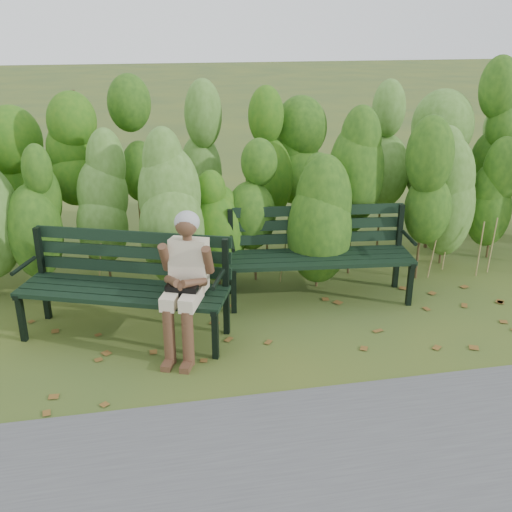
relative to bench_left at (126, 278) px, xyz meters
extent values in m
plane|color=#334B21|center=(1.29, -0.40, -0.60)|extent=(80.00, 80.00, 0.00)
cube|color=#474749|center=(1.29, -2.60, -0.59)|extent=(60.00, 2.50, 0.01)
cylinder|color=#47381E|center=(-0.85, 0.90, -0.20)|extent=(0.03, 0.03, 0.80)
ellipsoid|color=#265B14|center=(-0.85, 0.90, 0.44)|extent=(0.64, 0.64, 1.44)
cylinder|color=#47381E|center=(-0.24, 0.90, -0.20)|extent=(0.03, 0.03, 0.80)
ellipsoid|color=#265B14|center=(-0.24, 0.90, 0.44)|extent=(0.64, 0.64, 1.44)
cylinder|color=#47381E|center=(0.37, 0.90, -0.20)|extent=(0.03, 0.03, 0.80)
ellipsoid|color=#265B14|center=(0.37, 0.90, 0.44)|extent=(0.64, 0.64, 1.44)
cylinder|color=#47381E|center=(0.98, 0.90, -0.20)|extent=(0.03, 0.03, 0.80)
ellipsoid|color=#265B14|center=(0.98, 0.90, 0.44)|extent=(0.64, 0.64, 1.44)
cylinder|color=#47381E|center=(1.60, 0.90, -0.20)|extent=(0.03, 0.03, 0.80)
ellipsoid|color=#265B14|center=(1.60, 0.90, 0.44)|extent=(0.64, 0.64, 1.44)
cylinder|color=#47381E|center=(2.21, 0.90, -0.20)|extent=(0.03, 0.03, 0.80)
ellipsoid|color=#265B14|center=(2.21, 0.90, 0.44)|extent=(0.64, 0.64, 1.44)
cylinder|color=#47381E|center=(2.82, 0.90, -0.20)|extent=(0.03, 0.03, 0.80)
ellipsoid|color=#265B14|center=(2.82, 0.90, 0.44)|extent=(0.64, 0.64, 1.44)
cylinder|color=#47381E|center=(3.43, 0.90, -0.20)|extent=(0.03, 0.03, 0.80)
ellipsoid|color=#265B14|center=(3.43, 0.90, 0.44)|extent=(0.64, 0.64, 1.44)
cylinder|color=#47381E|center=(4.04, 0.90, -0.20)|extent=(0.03, 0.03, 0.80)
ellipsoid|color=#265B14|center=(4.04, 0.90, 0.44)|extent=(0.64, 0.64, 1.44)
cylinder|color=#47381E|center=(4.66, 0.90, -0.20)|extent=(0.03, 0.03, 0.80)
ellipsoid|color=#265B14|center=(4.66, 0.90, 0.44)|extent=(0.64, 0.64, 1.44)
cylinder|color=#47381E|center=(-1.40, 1.90, -0.05)|extent=(0.04, 0.04, 1.10)
ellipsoid|color=#204614|center=(-1.40, 1.90, 0.83)|extent=(0.70, 0.70, 1.98)
cylinder|color=#47381E|center=(-0.63, 1.90, -0.05)|extent=(0.04, 0.04, 1.10)
ellipsoid|color=#204614|center=(-0.63, 1.90, 0.83)|extent=(0.70, 0.70, 1.98)
cylinder|color=#47381E|center=(0.14, 1.90, -0.05)|extent=(0.04, 0.04, 1.10)
ellipsoid|color=#204614|center=(0.14, 1.90, 0.83)|extent=(0.70, 0.70, 1.98)
cylinder|color=#47381E|center=(0.91, 1.90, -0.05)|extent=(0.04, 0.04, 1.10)
ellipsoid|color=#204614|center=(0.91, 1.90, 0.83)|extent=(0.70, 0.70, 1.98)
cylinder|color=#47381E|center=(1.67, 1.90, -0.05)|extent=(0.04, 0.04, 1.10)
ellipsoid|color=#204614|center=(1.67, 1.90, 0.83)|extent=(0.70, 0.70, 1.98)
cylinder|color=#47381E|center=(2.44, 1.90, -0.05)|extent=(0.04, 0.04, 1.10)
ellipsoid|color=#204614|center=(2.44, 1.90, 0.83)|extent=(0.70, 0.70, 1.98)
cylinder|color=#47381E|center=(3.21, 1.90, -0.05)|extent=(0.04, 0.04, 1.10)
ellipsoid|color=#204614|center=(3.21, 1.90, 0.83)|extent=(0.70, 0.70, 1.98)
cylinder|color=#47381E|center=(3.98, 1.90, -0.05)|extent=(0.04, 0.04, 1.10)
ellipsoid|color=#204614|center=(3.98, 1.90, 0.83)|extent=(0.70, 0.70, 1.98)
cylinder|color=#47381E|center=(4.75, 1.90, -0.05)|extent=(0.04, 0.04, 1.10)
ellipsoid|color=#204614|center=(4.75, 1.90, 0.83)|extent=(0.70, 0.70, 1.98)
cube|color=brown|center=(0.46, 0.36, -0.60)|extent=(0.09, 0.11, 0.01)
cube|color=brown|center=(0.09, 0.05, -0.60)|extent=(0.10, 0.09, 0.01)
cube|color=brown|center=(3.44, -1.05, -0.60)|extent=(0.11, 0.10, 0.01)
cube|color=brown|center=(1.61, 0.13, -0.60)|extent=(0.11, 0.09, 0.01)
cube|color=brown|center=(3.95, 0.55, -0.60)|extent=(0.11, 0.11, 0.01)
cube|color=brown|center=(3.87, -0.09, -0.60)|extent=(0.09, 0.10, 0.01)
cube|color=brown|center=(0.13, -1.54, -0.60)|extent=(0.07, 0.09, 0.01)
cube|color=brown|center=(3.49, 0.45, -0.60)|extent=(0.11, 0.11, 0.01)
cube|color=brown|center=(4.04, -0.19, -0.60)|extent=(0.11, 0.11, 0.01)
cube|color=brown|center=(-0.56, 0.00, -0.60)|extent=(0.11, 0.11, 0.01)
cube|color=brown|center=(2.69, -0.71, -0.60)|extent=(0.11, 0.10, 0.01)
cube|color=brown|center=(1.32, -1.59, -0.60)|extent=(0.11, 0.11, 0.01)
cube|color=brown|center=(1.00, -0.19, -0.60)|extent=(0.11, 0.10, 0.01)
cube|color=brown|center=(-0.48, -1.28, -0.60)|extent=(0.11, 0.11, 0.01)
cube|color=brown|center=(-0.73, -0.54, -0.60)|extent=(0.10, 0.09, 0.01)
cube|color=brown|center=(0.61, 0.46, -0.60)|extent=(0.10, 0.11, 0.01)
cube|color=brown|center=(0.65, -1.08, -0.60)|extent=(0.09, 0.11, 0.01)
cube|color=brown|center=(0.88, -0.29, -0.60)|extent=(0.09, 0.07, 0.01)
cube|color=brown|center=(-0.30, -1.03, -0.60)|extent=(0.07, 0.09, 0.01)
cube|color=brown|center=(0.75, -0.35, -0.60)|extent=(0.11, 0.11, 0.01)
cube|color=brown|center=(1.42, -0.62, -0.60)|extent=(0.11, 0.11, 0.01)
cube|color=brown|center=(-0.04, 0.31, -0.60)|extent=(0.11, 0.10, 0.01)
cube|color=brown|center=(3.48, 0.53, -0.60)|extent=(0.10, 0.08, 0.01)
cube|color=brown|center=(2.93, -0.43, -0.60)|extent=(0.10, 0.08, 0.01)
cube|color=brown|center=(1.90, 0.43, -0.60)|extent=(0.11, 0.11, 0.01)
cube|color=brown|center=(2.28, -1.30, -0.60)|extent=(0.11, 0.10, 0.01)
cube|color=brown|center=(1.36, -1.41, -0.60)|extent=(0.11, 0.10, 0.01)
cube|color=black|center=(-0.12, -0.31, -0.09)|extent=(1.95, 0.84, 0.05)
cube|color=black|center=(-0.07, -0.18, -0.09)|extent=(1.95, 0.84, 0.05)
cube|color=black|center=(-0.02, -0.05, -0.09)|extent=(1.95, 0.84, 0.05)
cube|color=black|center=(0.03, 0.08, -0.09)|extent=(1.95, 0.84, 0.05)
cube|color=black|center=(0.07, 0.18, 0.03)|extent=(1.92, 0.78, 0.12)
cube|color=black|center=(0.07, 0.20, 0.19)|extent=(1.92, 0.78, 0.12)
cube|color=black|center=(0.08, 0.21, 0.35)|extent=(1.92, 0.78, 0.12)
cube|color=black|center=(-1.03, 0.02, -0.34)|extent=(0.07, 0.07, 0.51)
cube|color=black|center=(-0.86, 0.47, -0.09)|extent=(0.07, 0.07, 1.02)
cube|color=black|center=(-0.95, 0.23, -0.11)|extent=(0.25, 0.55, 0.05)
cylinder|color=black|center=(-0.97, 0.18, 0.14)|extent=(0.19, 0.41, 0.04)
cube|color=black|center=(0.78, -0.67, -0.34)|extent=(0.07, 0.07, 0.51)
cube|color=black|center=(0.96, -0.22, -0.09)|extent=(0.07, 0.07, 1.02)
cube|color=black|center=(0.86, -0.46, -0.11)|extent=(0.25, 0.55, 0.05)
cylinder|color=black|center=(0.84, -0.51, 0.14)|extent=(0.19, 0.41, 0.04)
cube|color=black|center=(2.07, 0.14, -0.09)|extent=(2.04, 0.32, 0.05)
cube|color=black|center=(2.08, 0.28, -0.09)|extent=(2.04, 0.32, 0.05)
cube|color=black|center=(2.10, 0.42, -0.09)|extent=(2.04, 0.32, 0.05)
cube|color=black|center=(2.11, 0.56, -0.09)|extent=(2.04, 0.32, 0.05)
cube|color=black|center=(2.12, 0.67, 0.03)|extent=(2.03, 0.26, 0.12)
cube|color=black|center=(2.12, 0.68, 0.19)|extent=(2.03, 0.26, 0.12)
cube|color=black|center=(2.12, 0.70, 0.35)|extent=(2.03, 0.26, 0.12)
cube|color=black|center=(1.10, 0.22, -0.34)|extent=(0.06, 0.06, 0.51)
cube|color=black|center=(1.15, 0.71, -0.09)|extent=(0.06, 0.06, 1.02)
cube|color=black|center=(1.12, 0.45, -0.11)|extent=(0.11, 0.57, 0.05)
cylinder|color=black|center=(1.12, 0.39, 0.14)|extent=(0.08, 0.43, 0.04)
cube|color=black|center=(3.03, 0.03, -0.34)|extent=(0.06, 0.06, 0.51)
cube|color=black|center=(3.08, 0.52, -0.09)|extent=(0.06, 0.06, 1.02)
cube|color=black|center=(3.06, 0.26, -0.11)|extent=(0.11, 0.57, 0.05)
cylinder|color=black|center=(3.05, 0.20, 0.14)|extent=(0.08, 0.43, 0.04)
cube|color=beige|center=(0.42, -0.51, 0.00)|extent=(0.27, 0.43, 0.13)
cube|color=beige|center=(0.59, -0.58, 0.00)|extent=(0.27, 0.43, 0.13)
cylinder|color=#543522|center=(0.36, -0.67, -0.33)|extent=(0.14, 0.14, 0.55)
cylinder|color=#543522|center=(0.53, -0.73, -0.33)|extent=(0.14, 0.14, 0.55)
cube|color=#543522|center=(0.33, -0.74, -0.57)|extent=(0.15, 0.21, 0.06)
cube|color=#543522|center=(0.50, -0.80, -0.57)|extent=(0.15, 0.21, 0.06)
cube|color=beige|center=(0.60, -0.30, 0.22)|extent=(0.42, 0.35, 0.51)
cylinder|color=#543522|center=(0.59, -0.32, 0.49)|extent=(0.09, 0.09, 0.10)
sphere|color=#543522|center=(0.59, -0.33, 0.61)|extent=(0.21, 0.21, 0.21)
ellipsoid|color=gray|center=(0.60, -0.30, 0.64)|extent=(0.24, 0.22, 0.21)
cylinder|color=#543522|center=(0.38, -0.30, 0.31)|extent=(0.15, 0.22, 0.30)
cylinder|color=#543522|center=(0.76, -0.44, 0.31)|extent=(0.15, 0.22, 0.30)
cylinder|color=#543522|center=(0.43, -0.45, 0.12)|extent=(0.15, 0.28, 0.13)
cylinder|color=#543522|center=(0.62, -0.53, 0.12)|extent=(0.27, 0.20, 0.13)
sphere|color=#543522|center=(0.50, -0.55, 0.10)|extent=(0.11, 0.11, 0.11)
cube|color=black|center=(0.51, -0.54, 0.04)|extent=(0.32, 0.21, 0.16)
camera|label=1|loc=(0.22, -5.53, 2.37)|focal=42.00mm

